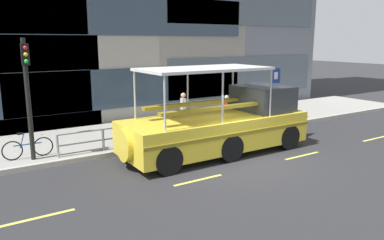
{
  "coord_description": "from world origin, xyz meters",
  "views": [
    {
      "loc": [
        -8.64,
        -10.18,
        4.34
      ],
      "look_at": [
        -0.91,
        1.91,
        1.3
      ],
      "focal_mm": 35.19,
      "sensor_mm": 36.0,
      "label": 1
    }
  ],
  "objects_px": {
    "duck_tour_boat": "(226,124)",
    "pedestrian_near_bow": "(226,107)",
    "pedestrian_mid_left": "(183,107)",
    "traffic_light_pole": "(27,88)",
    "leaned_bicycle": "(28,148)",
    "parking_sign": "(275,85)"
  },
  "relations": [
    {
      "from": "parking_sign",
      "to": "traffic_light_pole",
      "type": "bearing_deg",
      "value": -178.97
    },
    {
      "from": "duck_tour_boat",
      "to": "pedestrian_mid_left",
      "type": "xyz_separation_m",
      "value": [
        0.21,
        3.61,
        0.13
      ]
    },
    {
      "from": "traffic_light_pole",
      "to": "pedestrian_near_bow",
      "type": "relative_size",
      "value": 2.84
    },
    {
      "from": "leaned_bicycle",
      "to": "duck_tour_boat",
      "type": "relative_size",
      "value": 0.19
    },
    {
      "from": "parking_sign",
      "to": "duck_tour_boat",
      "type": "height_order",
      "value": "duck_tour_boat"
    },
    {
      "from": "traffic_light_pole",
      "to": "pedestrian_near_bow",
      "type": "xyz_separation_m",
      "value": [
        9.28,
        0.86,
        -1.67
      ]
    },
    {
      "from": "leaned_bicycle",
      "to": "pedestrian_mid_left",
      "type": "distance_m",
      "value": 7.25
    },
    {
      "from": "leaned_bicycle",
      "to": "pedestrian_near_bow",
      "type": "height_order",
      "value": "pedestrian_near_bow"
    },
    {
      "from": "parking_sign",
      "to": "pedestrian_near_bow",
      "type": "height_order",
      "value": "parking_sign"
    },
    {
      "from": "traffic_light_pole",
      "to": "parking_sign",
      "type": "distance_m",
      "value": 11.94
    },
    {
      "from": "leaned_bicycle",
      "to": "pedestrian_near_bow",
      "type": "distance_m",
      "value": 9.43
    },
    {
      "from": "pedestrian_near_bow",
      "to": "parking_sign",
      "type": "bearing_deg",
      "value": -13.77
    },
    {
      "from": "pedestrian_near_bow",
      "to": "pedestrian_mid_left",
      "type": "relative_size",
      "value": 0.87
    },
    {
      "from": "traffic_light_pole",
      "to": "leaned_bicycle",
      "type": "distance_m",
      "value": 2.22
    },
    {
      "from": "duck_tour_boat",
      "to": "pedestrian_mid_left",
      "type": "distance_m",
      "value": 3.62
    },
    {
      "from": "traffic_light_pole",
      "to": "duck_tour_boat",
      "type": "height_order",
      "value": "traffic_light_pole"
    },
    {
      "from": "parking_sign",
      "to": "pedestrian_mid_left",
      "type": "relative_size",
      "value": 1.6
    },
    {
      "from": "pedestrian_mid_left",
      "to": "traffic_light_pole",
      "type": "bearing_deg",
      "value": -169.45
    },
    {
      "from": "pedestrian_near_bow",
      "to": "pedestrian_mid_left",
      "type": "height_order",
      "value": "pedestrian_mid_left"
    },
    {
      "from": "duck_tour_boat",
      "to": "pedestrian_near_bow",
      "type": "bearing_deg",
      "value": 52.11
    },
    {
      "from": "parking_sign",
      "to": "pedestrian_mid_left",
      "type": "distance_m",
      "value": 5.08
    },
    {
      "from": "parking_sign",
      "to": "leaned_bicycle",
      "type": "height_order",
      "value": "parking_sign"
    }
  ]
}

